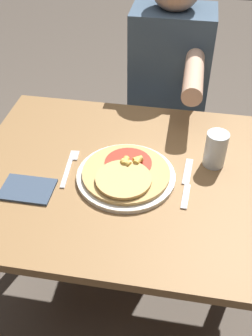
# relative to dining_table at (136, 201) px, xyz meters

# --- Properties ---
(ground_plane) EXTENTS (8.00, 8.00, 0.00)m
(ground_plane) POSITION_rel_dining_table_xyz_m (0.00, 0.00, -0.60)
(ground_plane) COLOR brown
(dining_table) EXTENTS (1.04, 0.77, 0.72)m
(dining_table) POSITION_rel_dining_table_xyz_m (0.00, 0.00, 0.00)
(dining_table) COLOR olive
(dining_table) RESTS_ON ground_plane
(plate) EXTENTS (0.30, 0.30, 0.01)m
(plate) POSITION_rel_dining_table_xyz_m (-0.03, -0.02, 0.13)
(plate) COLOR silver
(plate) RESTS_ON dining_table
(pizza) EXTENTS (0.27, 0.27, 0.04)m
(pizza) POSITION_rel_dining_table_xyz_m (-0.03, -0.03, 0.14)
(pizza) COLOR tan
(pizza) RESTS_ON plate
(fork) EXTENTS (0.03, 0.18, 0.00)m
(fork) POSITION_rel_dining_table_xyz_m (-0.21, -0.00, 0.12)
(fork) COLOR silver
(fork) RESTS_ON dining_table
(knife) EXTENTS (0.03, 0.22, 0.00)m
(knife) POSITION_rel_dining_table_xyz_m (0.15, -0.02, 0.12)
(knife) COLOR silver
(knife) RESTS_ON dining_table
(drinking_glass) EXTENTS (0.07, 0.07, 0.12)m
(drinking_glass) POSITION_rel_dining_table_xyz_m (0.23, 0.09, 0.18)
(drinking_glass) COLOR silver
(drinking_glass) RESTS_ON dining_table
(napkin) EXTENTS (0.15, 0.11, 0.01)m
(napkin) POSITION_rel_dining_table_xyz_m (-0.30, -0.13, 0.12)
(napkin) COLOR #38475B
(napkin) RESTS_ON dining_table
(person_diner) EXTENTS (0.33, 0.52, 1.19)m
(person_diner) POSITION_rel_dining_table_xyz_m (0.05, 0.64, 0.09)
(person_diner) COLOR #2D2D38
(person_diner) RESTS_ON ground_plane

